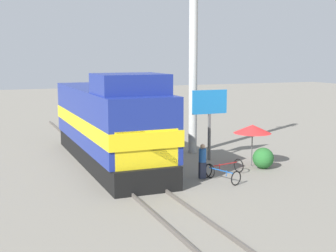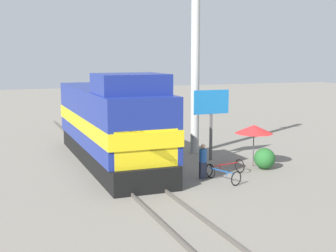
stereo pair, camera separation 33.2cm
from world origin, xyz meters
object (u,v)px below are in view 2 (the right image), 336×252
Objects in this scene: billboard_sign at (211,107)px; bicycle at (225,168)px; locomotive at (112,124)px; vendor_umbrella at (254,129)px; utility_pole at (195,59)px; person_bystander at (203,160)px; bicycle_spare at (222,174)px.

billboard_sign reaches higher than bicycle.
locomotive is 7.18m from vendor_umbrella.
billboard_sign is (5.12, -1.03, 0.76)m from locomotive.
bicycle is at bearing -152.70° from vendor_umbrella.
person_bystander is (-2.02, -5.35, -4.45)m from utility_pole.
vendor_umbrella is at bearing -25.28° from locomotive.
vendor_umbrella is at bearing 20.39° from person_bystander.
person_bystander reaches higher than bicycle.
person_bystander is 1.33m from bicycle.
locomotive is at bearing -146.61° from bicycle.
utility_pole is at bearing 57.35° from bicycle_spare.
bicycle is at bearing -98.78° from utility_pole.
locomotive reaches higher than person_bystander.
billboard_sign is 1.99× the size of bicycle_spare.
utility_pole is at bearing 69.27° from person_bystander.
bicycle_spare is (3.63, -5.11, -1.73)m from locomotive.
billboard_sign is at bearing -11.34° from locomotive.
locomotive reaches higher than vendor_umbrella.
person_bystander is at bearing -159.61° from vendor_umbrella.
vendor_umbrella is at bearing -71.36° from utility_pole.
bicycle_spare is at bearing -54.65° from locomotive.
utility_pole reaches higher than person_bystander.
utility_pole is 7.24m from bicycle.
utility_pole is 8.03m from bicycle_spare.
billboard_sign is (0.01, -2.05, -2.47)m from utility_pole.
person_bystander is at bearing -110.73° from utility_pole.
locomotive is 6.58× the size of bicycle_spare.
bicycle is 1.15m from bicycle_spare.
bicycle is (1.22, 0.14, -0.51)m from person_bystander.
utility_pole is at bearing 158.82° from bicycle.
bicycle is at bearing -44.21° from locomotive.
utility_pole is 5.47× the size of bicycle.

